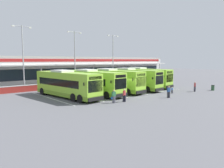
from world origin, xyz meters
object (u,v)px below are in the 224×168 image
Objects in this scene: pedestrian_with_handbag at (114,96)px; lamp_post_west at (23,54)px; lamp_post_centre at (75,55)px; litter_bin at (213,88)px; coach_bus_rightmost at (142,78)px; coach_bus_centre at (111,81)px; coach_bus_left_centre at (91,83)px; pedestrian_child at (172,90)px; pedestrian_approaching_bus at (195,86)px; coach_bus_leftmost at (66,85)px; coach_bus_right_centre at (130,79)px; pedestrian_in_dark_coat at (124,95)px; pedestrian_near_bin at (169,92)px; lamp_post_east at (113,55)px.

pedestrian_with_handbag is 0.15× the size of lamp_post_west.
litter_bin is at bearing -58.01° from lamp_post_centre.
coach_bus_rightmost is at bearing -51.66° from lamp_post_centre.
coach_bus_centre is at bearing 143.35° from litter_bin.
pedestrian_child is at bearing -36.26° from coach_bus_left_centre.
coach_bus_leftmost is at bearing 154.90° from pedestrian_approaching_bus.
pedestrian_approaching_bus is at bearing -44.22° from lamp_post_west.
coach_bus_right_centre is at bearing -165.42° from coach_bus_rightmost.
pedestrian_in_dark_coat is 1.61× the size of pedestrian_child.
pedestrian_near_bin is at bearing 177.01° from litter_bin.
litter_bin is at bearing -36.65° from coach_bus_centre.
coach_bus_centre is 7.62× the size of pedestrian_approaching_bus.
pedestrian_child is 0.62× the size of pedestrian_near_bin.
coach_bus_left_centre is at bearing -176.20° from coach_bus_centre.
lamp_post_west is (-4.28, 18.68, 5.43)m from pedestrian_with_handbag.
litter_bin is at bearing -24.23° from coach_bus_leftmost.
coach_bus_leftmost is at bearing -175.45° from coach_bus_rightmost.
coach_bus_leftmost reaches higher than litter_bin.
litter_bin is (13.98, -10.40, -1.32)m from coach_bus_centre.
pedestrian_near_bin is (-6.57, -10.82, -0.91)m from coach_bus_rightmost.
pedestrian_with_handbag is at bearing 165.20° from pedestrian_near_bin.
lamp_post_west is (-12.43, 20.84, 5.42)m from pedestrian_near_bin.
coach_bus_rightmost reaches higher than litter_bin.
pedestrian_child is (14.31, -7.44, -1.24)m from coach_bus_leftmost.
coach_bus_left_centre is 13.27× the size of litter_bin.
pedestrian_approaching_bus is at bearing -80.43° from coach_bus_rightmost.
pedestrian_in_dark_coat is at bearing -63.51° from coach_bus_leftmost.
lamp_post_west reaches higher than coach_bus_centre.
lamp_post_west is at bearing 106.87° from pedestrian_in_dark_coat.
coach_bus_leftmost is at bearing -179.02° from coach_bus_right_centre.
pedestrian_with_handbag is at bearing 172.13° from litter_bin.
coach_bus_centre is 13.79m from pedestrian_approaching_bus.
pedestrian_in_dark_coat is 6.92m from pedestrian_near_bin.
pedestrian_in_dark_coat is 20.95m from lamp_post_centre.
coach_bus_rightmost is 7.62× the size of pedestrian_in_dark_coat.
coach_bus_leftmost is 17.10m from coach_bus_rightmost.
coach_bus_right_centre reaches higher than pedestrian_near_bin.
coach_bus_rightmost is at bearing -98.81° from lamp_post_east.
coach_bus_leftmost is at bearing -125.50° from lamp_post_centre.
coach_bus_left_centre is 12.28× the size of pedestrian_child.
pedestrian_in_dark_coat is 18.79m from litter_bin.
lamp_post_centre reaches higher than coach_bus_right_centre.
pedestrian_child is (10.18, -7.47, -1.24)m from coach_bus_left_centre.
coach_bus_centre is 9.82m from pedestrian_with_handbag.
lamp_post_centre is at bearing 69.63° from coach_bus_left_centre.
pedestrian_near_bin is at bearing -56.26° from coach_bus_left_centre.
coach_bus_leftmost is 12.28× the size of pedestrian_child.
pedestrian_near_bin is at bearing -111.10° from lamp_post_east.
coach_bus_leftmost is at bearing 107.62° from pedestrian_with_handbag.
coach_bus_right_centre is 7.62× the size of pedestrian_near_bin.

